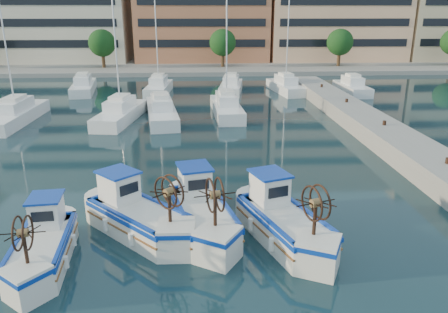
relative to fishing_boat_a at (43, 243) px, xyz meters
The scene contains 7 objects.
ground 5.21m from the fishing_boat_a, ahead, with size 300.00×300.00×0.00m, color #17323C.
quay 19.96m from the fishing_boat_a, 24.59° to the left, with size 3.00×60.00×1.20m, color gray.
yacht_marina 27.70m from the fishing_boat_a, 86.28° to the left, with size 38.25×23.93×11.50m.
fishing_boat_a is the anchor object (origin of this frame).
fishing_boat_b 3.62m from the fishing_boat_a, 33.31° to the left, with size 4.62×4.70×3.02m.
fishing_boat_c 6.00m from the fishing_boat_a, 20.71° to the left, with size 3.03×5.04×3.05m.
fishing_boat_d 8.85m from the fishing_boat_a, ahead, with size 3.43×5.05×3.05m.
Camera 1 is at (0.49, -14.30, 8.49)m, focal length 35.00 mm.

